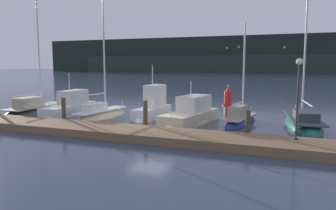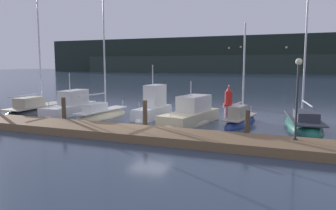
{
  "view_description": "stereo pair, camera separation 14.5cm",
  "coord_description": "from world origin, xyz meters",
  "views": [
    {
      "loc": [
        8.61,
        -18.53,
        4.13
      ],
      "look_at": [
        0.0,
        3.1,
        1.2
      ],
      "focal_mm": 35.0,
      "sensor_mm": 36.0,
      "label": 1
    },
    {
      "loc": [
        8.74,
        -18.48,
        4.13
      ],
      "look_at": [
        0.0,
        3.1,
        1.2
      ],
      "focal_mm": 35.0,
      "sensor_mm": 36.0,
      "label": 2
    }
  ],
  "objects": [
    {
      "name": "ground_plane",
      "position": [
        0.0,
        0.0,
        0.0
      ],
      "size": [
        400.0,
        400.0,
        0.0
      ],
      "primitive_type": "plane",
      "color": "#2D3D51"
    },
    {
      "name": "motorboat_berth_4",
      "position": [
        -1.62,
        4.03,
        0.49
      ],
      "size": [
        1.78,
        4.63,
        4.65
      ],
      "color": "white",
      "rests_on": "ground"
    },
    {
      "name": "dock",
      "position": [
        0.0,
        -2.3,
        0.23
      ],
      "size": [
        33.31,
        2.8,
        0.45
      ],
      "primitive_type": "cube",
      "color": "brown",
      "rests_on": "ground"
    },
    {
      "name": "sailboat_berth_6",
      "position": [
        5.05,
        3.85,
        0.16
      ],
      "size": [
        2.11,
        5.26,
        7.52
      ],
      "color": "navy",
      "rests_on": "ground"
    },
    {
      "name": "sailboat_berth_7",
      "position": [
        9.04,
        4.52,
        0.11
      ],
      "size": [
        3.17,
        7.7,
        12.04
      ],
      "color": "#195647",
      "rests_on": "ground"
    },
    {
      "name": "sailboat_berth_1",
      "position": [
        -12.18,
        3.07,
        0.17
      ],
      "size": [
        2.48,
        7.64,
        11.41
      ],
      "color": "#2D3338",
      "rests_on": "ground"
    },
    {
      "name": "mooring_pile_3",
      "position": [
        6.17,
        -0.65,
        0.83
      ],
      "size": [
        0.28,
        0.28,
        1.66
      ],
      "primitive_type": "cylinder",
      "color": "#4C3D2D",
      "rests_on": "ground"
    },
    {
      "name": "motorboat_berth_2",
      "position": [
        -8.73,
        3.22,
        0.32
      ],
      "size": [
        2.49,
        6.56,
        4.05
      ],
      "color": "white",
      "rests_on": "ground"
    },
    {
      "name": "mooring_pile_2",
      "position": [
        0.0,
        -0.65,
        0.97
      ],
      "size": [
        0.28,
        0.28,
        1.94
      ],
      "primitive_type": "cylinder",
      "color": "#4C3D2D",
      "rests_on": "ground"
    },
    {
      "name": "hillside_backdrop",
      "position": [
        -2.95,
        136.13,
        7.69
      ],
      "size": [
        240.0,
        23.0,
        16.7
      ],
      "color": "#1E2823",
      "rests_on": "ground"
    },
    {
      "name": "motorboat_berth_5",
      "position": [
        1.71,
        3.07,
        0.31
      ],
      "size": [
        3.21,
        6.48,
        3.62
      ],
      "color": "beige",
      "rests_on": "ground"
    },
    {
      "name": "channel_buoy",
      "position": [
        2.15,
        13.9,
        0.78
      ],
      "size": [
        1.09,
        1.09,
        2.06
      ],
      "color": "red",
      "rests_on": "ground"
    },
    {
      "name": "mooring_pile_1",
      "position": [
        -6.17,
        -0.65,
        0.93
      ],
      "size": [
        0.28,
        0.28,
        1.87
      ],
      "primitive_type": "cylinder",
      "color": "#4C3D2D",
      "rests_on": "ground"
    },
    {
      "name": "sailboat_berth_3",
      "position": [
        -5.32,
        2.59,
        0.16
      ],
      "size": [
        1.83,
        6.34,
        9.61
      ],
      "color": "beige",
      "rests_on": "ground"
    },
    {
      "name": "dock_lamppost",
      "position": [
        8.63,
        -1.66,
        3.09
      ],
      "size": [
        0.32,
        0.32,
        3.94
      ],
      "color": "#2D2D33",
      "rests_on": "dock"
    }
  ]
}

